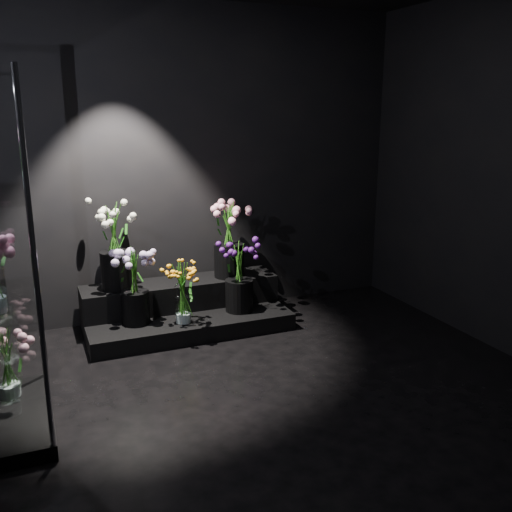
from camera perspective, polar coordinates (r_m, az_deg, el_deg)
floor at (r=3.87m, az=2.76°, el=-14.86°), size 4.00×4.00×0.00m
wall_back at (r=5.27m, az=-6.38°, el=9.09°), size 4.00×0.00×4.00m
display_riser at (r=5.16m, az=-7.17°, el=-5.21°), size 1.75×0.78×0.39m
bouquet_orange_bells at (r=4.78m, az=-7.37°, el=-3.53°), size 0.29×0.29×0.54m
bouquet_lilac at (r=4.80m, az=-12.08°, el=-2.26°), size 0.40×0.40×0.67m
bouquet_purple at (r=5.01m, az=-1.71°, el=-1.73°), size 0.41×0.41×0.62m
bouquet_cream_roses at (r=4.95m, az=-13.99°, el=1.48°), size 0.50×0.50×0.74m
bouquet_pink_roses at (r=5.18m, az=-2.73°, el=2.02°), size 0.43×0.43×0.69m
bouquet_case_base_pink at (r=4.01m, az=-23.69°, el=-9.57°), size 0.39×0.39×0.47m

